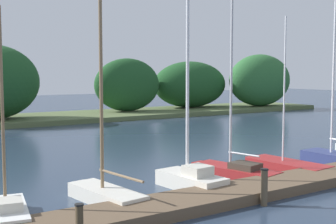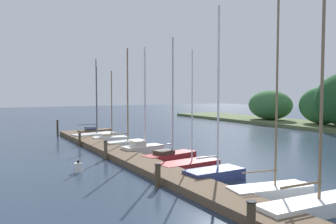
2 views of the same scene
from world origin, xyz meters
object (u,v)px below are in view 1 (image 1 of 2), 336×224
Objects in this scene: sailboat_6 at (285,164)px; mooring_piling_2 at (264,187)px; sailboat_2 at (6,210)px; sailboat_4 at (190,176)px; sailboat_3 at (104,189)px; sailboat_5 at (234,167)px; sailboat_7 at (332,155)px.

sailboat_6 reaches higher than mooring_piling_2.
sailboat_2 is 7.55m from mooring_piling_2.
sailboat_4 is 2.98m from mooring_piling_2.
sailboat_2 is at bearing 86.50° from sailboat_6.
sailboat_6 is at bearing -96.68° from sailboat_3.
sailboat_5 is (2.59, 0.61, -0.12)m from sailboat_4.
mooring_piling_2 is (-7.22, -2.92, 0.18)m from sailboat_7.
mooring_piling_2 is (3.94, -3.04, 0.16)m from sailboat_3.
sailboat_5 is at bearing -82.24° from sailboat_4.
sailboat_4 is at bearing 88.19° from sailboat_7.
sailboat_4 is 2.67m from sailboat_5.
sailboat_7 is 7.05× the size of mooring_piling_2.
mooring_piling_2 is (6.99, -2.84, 0.25)m from sailboat_2.
sailboat_2 is at bearing 85.58° from sailboat_3.
sailboat_7 reaches higher than sailboat_4.
sailboat_4 is 5.22m from sailboat_6.
sailboat_3 reaches higher than mooring_piling_2.
sailboat_5 is at bearing 78.83° from sailboat_6.
sailboat_3 reaches higher than sailboat_2.
sailboat_5 reaches higher than sailboat_2.
sailboat_6 is 2.75m from sailboat_7.
sailboat_2 is at bearing 82.24° from sailboat_5.
sailboat_4 is at bearing 91.23° from sailboat_5.
sailboat_7 is (14.21, 0.08, 0.07)m from sailboat_2.
sailboat_5 is 3.99m from mooring_piling_2.
sailboat_7 is 7.79m from mooring_piling_2.
sailboat_4 is at bearing 103.87° from mooring_piling_2.
sailboat_4 reaches higher than sailboat_2.
sailboat_4 is 6.19× the size of mooring_piling_2.
sailboat_3 is 1.15× the size of sailboat_6.
sailboat_3 is 3.23m from sailboat_4.
sailboat_7 reaches higher than sailboat_5.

